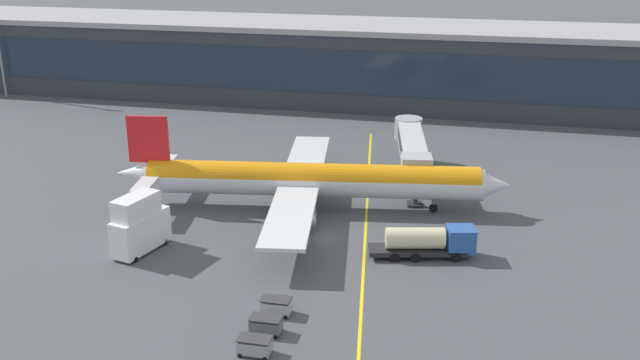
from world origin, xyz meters
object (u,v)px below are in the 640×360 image
Objects in this scene: fuel_tanker at (429,241)px; baggage_cart_1 at (266,325)px; baggage_cart_0 at (255,346)px; baggage_cart_2 at (276,306)px; main_airliner at (310,180)px; catering_lift at (139,224)px.

fuel_tanker reaches higher than baggage_cart_1.
baggage_cart_0 is 1.00× the size of baggage_cart_2.
baggage_cart_2 is (2.93, -24.46, -2.95)m from main_airliner.
fuel_tanker is 4.14× the size of baggage_cart_2.
baggage_cart_2 is (-0.11, 6.40, 0.00)m from baggage_cart_0.
fuel_tanker is 4.14× the size of baggage_cart_1.
baggage_cart_1 is (2.99, -27.66, -2.95)m from main_airliner.
fuel_tanker is at bearing 10.61° from catering_lift.
catering_lift reaches higher than baggage_cart_0.
baggage_cart_0 is 1.00× the size of baggage_cart_1.
catering_lift is 2.69× the size of baggage_cart_2.
baggage_cart_2 is (-12.09, -14.47, -0.96)m from fuel_tanker.
main_airliner reaches higher than baggage_cart_1.
catering_lift is 2.69× the size of baggage_cart_0.
fuel_tanker is at bearing 50.12° from baggage_cart_2.
catering_lift is at bearing 145.05° from baggage_cart_1.
catering_lift is 19.65m from baggage_cart_2.
baggage_cart_0 is at bearing -84.37° from main_airliner.
baggage_cart_2 is at bearing -83.16° from main_airliner.
main_airliner reaches higher than catering_lift.
baggage_cart_1 is (17.40, -12.16, -2.28)m from catering_lift.
main_airliner is 31.15m from baggage_cart_0.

